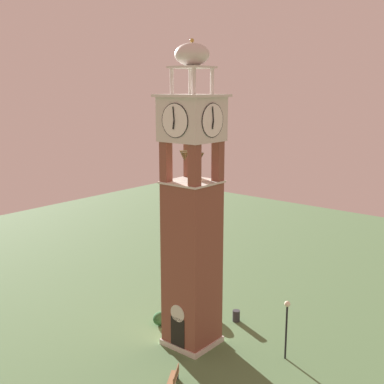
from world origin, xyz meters
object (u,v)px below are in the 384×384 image
Objects in this scene: trash_bin at (236,316)px; clock_tower at (192,223)px; park_bench at (174,378)px; lamp_post at (287,319)px.

clock_tower is at bearing -96.28° from trash_bin.
clock_tower is 8.77m from trash_bin.
park_bench is (2.27, -4.30, -7.54)m from clock_tower.
park_bench is at bearing -117.03° from lamp_post.
lamp_post is at bearing 21.34° from clock_tower.
lamp_post is at bearing 62.97° from park_bench.
park_bench is 7.57m from lamp_post.
park_bench is 8.80m from trash_bin.
lamp_post is 5.95m from trash_bin.
lamp_post reaches higher than park_bench.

